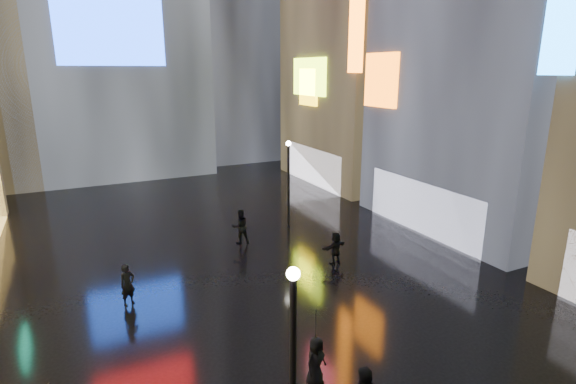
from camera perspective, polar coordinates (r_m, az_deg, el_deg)
ground at (r=24.68m, az=-8.26°, el=-6.81°), size 140.00×140.00×0.00m
building_right_far at (r=39.44m, az=10.12°, el=22.01°), size 10.28×12.00×28.00m
lamp_near at (r=10.73m, az=0.64°, el=-20.53°), size 0.30×0.30×5.20m
lamp_far at (r=26.75m, az=0.07°, el=1.73°), size 0.30×0.30×5.20m
pedestrian_4 at (r=14.39m, az=3.53°, el=-20.62°), size 0.90×0.75×1.58m
pedestrian_5 at (r=22.18m, az=6.04°, el=-7.09°), size 1.56×0.80×1.61m
pedestrian_6 at (r=19.51m, az=-19.69°, el=-11.02°), size 0.75×0.64×1.73m
pedestrian_7 at (r=24.64m, az=-6.07°, el=-4.37°), size 0.94×0.73×1.92m
umbrella_2 at (r=13.69m, az=3.62°, el=-16.34°), size 1.15×1.17×0.95m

